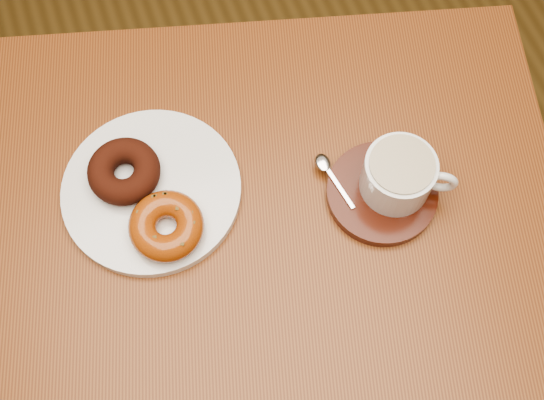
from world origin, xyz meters
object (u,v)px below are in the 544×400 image
object	(u,v)px
cafe_table	(260,241)
donut_plate	(152,190)
coffee_cup	(399,175)
saucer	(382,193)

from	to	relation	value
cafe_table	donut_plate	bearing A→B (deg)	165.44
cafe_table	coffee_cup	world-z (taller)	coffee_cup
donut_plate	coffee_cup	xyz separation A→B (m)	(0.32, -0.11, 0.04)
cafe_table	saucer	size ratio (longest dim) A/B	6.43
saucer	coffee_cup	bearing A→B (deg)	4.81
donut_plate	saucer	world-z (taller)	saucer
cafe_table	donut_plate	world-z (taller)	donut_plate
saucer	cafe_table	bearing A→B (deg)	167.94
donut_plate	coffee_cup	distance (m)	0.34
cafe_table	saucer	world-z (taller)	saucer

